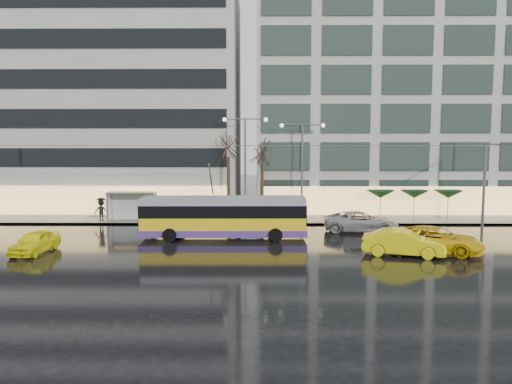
{
  "coord_description": "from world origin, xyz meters",
  "views": [
    {
      "loc": [
        3.38,
        -33.05,
        7.25
      ],
      "look_at": [
        3.01,
        5.0,
        3.26
      ],
      "focal_mm": 35.0,
      "sensor_mm": 36.0,
      "label": 1
    }
  ],
  "objects_px": {
    "street_lamp_near": "(245,154)",
    "taxi_a": "(35,242)",
    "bus_shelter": "(128,200)",
    "trolleybus": "(224,218)"
  },
  "relations": [
    {
      "from": "trolleybus",
      "to": "taxi_a",
      "type": "xyz_separation_m",
      "value": [
        -11.77,
        -4.8,
        -0.78
      ]
    },
    {
      "from": "bus_shelter",
      "to": "street_lamp_near",
      "type": "height_order",
      "value": "street_lamp_near"
    },
    {
      "from": "taxi_a",
      "to": "street_lamp_near",
      "type": "bearing_deg",
      "value": 48.61
    },
    {
      "from": "trolleybus",
      "to": "bus_shelter",
      "type": "height_order",
      "value": "trolleybus"
    },
    {
      "from": "bus_shelter",
      "to": "trolleybus",
      "type": "bearing_deg",
      "value": -40.13
    },
    {
      "from": "bus_shelter",
      "to": "street_lamp_near",
      "type": "bearing_deg",
      "value": 0.63
    },
    {
      "from": "street_lamp_near",
      "to": "taxi_a",
      "type": "relative_size",
      "value": 2.13
    },
    {
      "from": "bus_shelter",
      "to": "street_lamp_near",
      "type": "distance_m",
      "value": 11.14
    },
    {
      "from": "street_lamp_near",
      "to": "taxi_a",
      "type": "xyz_separation_m",
      "value": [
        -13.13,
        -12.52,
        -5.27
      ]
    },
    {
      "from": "trolleybus",
      "to": "taxi_a",
      "type": "height_order",
      "value": "trolleybus"
    }
  ]
}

